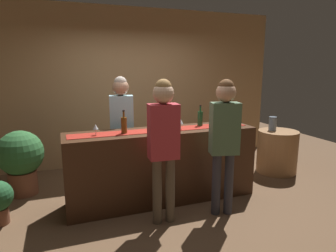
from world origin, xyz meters
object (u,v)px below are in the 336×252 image
object	(u,v)px
vase_on_side_table	(273,124)
potted_plant_tall	(21,158)
wine_glass_near_customer	(96,127)
customer_browsing	(164,136)
wine_bottle_amber	(124,125)
customer_sipping	(224,133)
wine_bottle_green	(200,118)
bartender	(122,121)
wine_glass_mid_counter	(181,122)
round_side_table	(277,151)

from	to	relation	value
vase_on_side_table	potted_plant_tall	bearing A→B (deg)	173.68
wine_glass_near_customer	customer_browsing	distance (m)	0.90
wine_bottle_amber	customer_sipping	world-z (taller)	customer_sipping
wine_bottle_green	vase_on_side_table	size ratio (longest dim) A/B	1.26
vase_on_side_table	wine_bottle_amber	bearing A→B (deg)	-170.38
wine_glass_near_customer	customer_browsing	xyz separation A→B (m)	(0.69, -0.57, -0.05)
bartender	customer_sipping	bearing A→B (deg)	138.25
bartender	potted_plant_tall	xyz separation A→B (m)	(-1.42, 0.29, -0.50)
wine_glass_near_customer	potted_plant_tall	distance (m)	1.43
wine_bottle_amber	wine_glass_mid_counter	world-z (taller)	wine_bottle_amber
bartender	potted_plant_tall	world-z (taller)	bartender
wine_bottle_amber	wine_glass_mid_counter	bearing A→B (deg)	-2.04
wine_bottle_green	customer_sipping	bearing A→B (deg)	-92.89
wine_bottle_amber	potted_plant_tall	distance (m)	1.70
potted_plant_tall	customer_browsing	bearing A→B (deg)	-41.47
round_side_table	vase_on_side_table	distance (m)	0.50
bartender	customer_browsing	world-z (taller)	customer_browsing
customer_sipping	customer_browsing	bearing A→B (deg)	-170.00
bartender	customer_browsing	distance (m)	1.20
wine_glass_near_customer	wine_bottle_green	bearing A→B (deg)	3.86
customer_sipping	wine_bottle_amber	bearing A→B (deg)	164.88
potted_plant_tall	wine_bottle_amber	bearing A→B (deg)	-34.36
round_side_table	vase_on_side_table	world-z (taller)	vase_on_side_table
wine_glass_near_customer	bartender	size ratio (longest dim) A/B	0.08
wine_glass_mid_counter	potted_plant_tall	size ratio (longest dim) A/B	0.15
bartender	customer_sipping	world-z (taller)	bartender
wine_bottle_amber	wine_glass_near_customer	size ratio (longest dim) A/B	2.10
wine_glass_near_customer	wine_glass_mid_counter	distance (m)	1.12
customer_browsing	wine_bottle_green	bearing A→B (deg)	44.27
round_side_table	wine_glass_mid_counter	bearing A→B (deg)	-168.52
customer_browsing	round_side_table	distance (m)	2.71
customer_sipping	potted_plant_tall	world-z (taller)	customer_sipping
wine_glass_mid_counter	round_side_table	distance (m)	2.18
wine_bottle_amber	wine_bottle_green	size ratio (longest dim) A/B	1.00
wine_bottle_green	round_side_table	world-z (taller)	wine_bottle_green
wine_bottle_green	wine_glass_near_customer	bearing A→B (deg)	-176.14
wine_glass_mid_counter	customer_sipping	xyz separation A→B (m)	(0.33, -0.59, -0.05)
wine_bottle_green	round_side_table	size ratio (longest dim) A/B	0.41
wine_glass_near_customer	potted_plant_tall	size ratio (longest dim) A/B	0.15
wine_bottle_green	potted_plant_tall	size ratio (longest dim) A/B	0.32
wine_bottle_amber	wine_glass_near_customer	bearing A→B (deg)	177.61
potted_plant_tall	customer_sipping	bearing A→B (deg)	-32.20
bartender	round_side_table	xyz separation A→B (m)	(2.69, -0.23, -0.68)
wine_bottle_amber	wine_bottle_green	distance (m)	1.14
customer_browsing	bartender	bearing A→B (deg)	105.56
potted_plant_tall	bartender	bearing A→B (deg)	-11.64
wine_bottle_amber	potted_plant_tall	xyz separation A→B (m)	(-1.32, 0.90, -0.56)
customer_browsing	round_side_table	bearing A→B (deg)	25.05
wine_glass_mid_counter	vase_on_side_table	xyz separation A→B (m)	(1.94, 0.49, -0.24)
potted_plant_tall	wine_glass_near_customer	bearing A→B (deg)	-42.49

